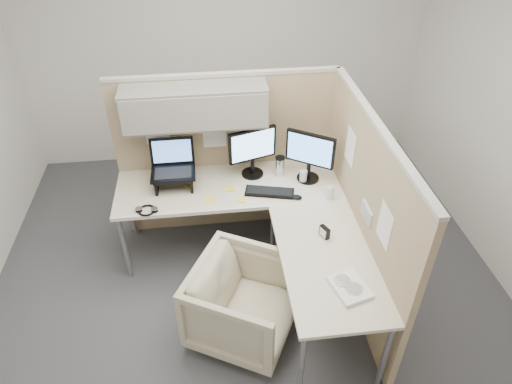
{
  "coord_description": "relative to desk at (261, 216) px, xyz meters",
  "views": [
    {
      "loc": [
        -0.27,
        -2.73,
        3.13
      ],
      "look_at": [
        0.1,
        0.25,
        0.85
      ],
      "focal_mm": 32.0,
      "sensor_mm": 36.0,
      "label": 1
    }
  ],
  "objects": [
    {
      "name": "partition_right",
      "position": [
        0.78,
        -0.19,
        0.13
      ],
      "size": [
        0.07,
        2.03,
        1.63
      ],
      "color": "tan",
      "rests_on": "ground"
    },
    {
      "name": "desk_clock",
      "position": [
        0.45,
        -0.35,
        0.09
      ],
      "size": [
        0.07,
        0.1,
        0.09
      ],
      "rotation": [
        0.0,
        0.0,
        -1.13
      ],
      "color": "black",
      "rests_on": "desk"
    },
    {
      "name": "monitor_right",
      "position": [
        0.48,
        0.42,
        0.32
      ],
      "size": [
        0.39,
        0.27,
        0.47
      ],
      "rotation": [
        0.0,
        0.0,
        -0.58
      ],
      "color": "black",
      "rests_on": "desk"
    },
    {
      "name": "mouse",
      "position": [
        0.33,
        0.15,
        0.06
      ],
      "size": [
        0.1,
        0.08,
        0.03
      ],
      "primitive_type": "ellipsoid",
      "rotation": [
        0.0,
        0.0,
        -0.28
      ],
      "color": "black",
      "rests_on": "desk"
    },
    {
      "name": "travel_mug",
      "position": [
        0.24,
        0.52,
        0.14
      ],
      "size": [
        0.09,
        0.09,
        0.19
      ],
      "color": "silver",
      "rests_on": "desk"
    },
    {
      "name": "soda_can_green",
      "position": [
        0.61,
        0.11,
        0.1
      ],
      "size": [
        0.07,
        0.07,
        0.12
      ],
      "primitive_type": "cylinder",
      "color": "silver",
      "rests_on": "desk"
    },
    {
      "name": "monitor_left",
      "position": [
        -0.0,
        0.55,
        0.32
      ],
      "size": [
        0.43,
        0.2,
        0.47
      ],
      "rotation": [
        0.0,
        0.0,
        0.3
      ],
      "color": "black",
      "rests_on": "desk"
    },
    {
      "name": "sticky_note_c",
      "position": [
        -0.56,
        0.44,
        0.05
      ],
      "size": [
        0.1,
        0.1,
        0.01
      ],
      "primitive_type": "cube",
      "rotation": [
        0.0,
        0.0,
        0.32
      ],
      "color": "yellow",
      "rests_on": "desk"
    },
    {
      "name": "sticky_note_b",
      "position": [
        -0.14,
        0.18,
        0.05
      ],
      "size": [
        0.09,
        0.09,
        0.01
      ],
      "primitive_type": "cube",
      "rotation": [
        0.0,
        0.0,
        -0.15
      ],
      "color": "yellow",
      "rests_on": "desk"
    },
    {
      "name": "desk",
      "position": [
        0.0,
        0.0,
        0.0
      ],
      "size": [
        2.0,
        1.98,
        0.73
      ],
      "color": "beige",
      "rests_on": "ground"
    },
    {
      "name": "sticky_note_d",
      "position": [
        -0.22,
        0.35,
        0.05
      ],
      "size": [
        0.09,
        0.09,
        0.01
      ],
      "primitive_type": "cube",
      "rotation": [
        0.0,
        0.0,
        -0.17
      ],
      "color": "yellow",
      "rests_on": "desk"
    },
    {
      "name": "headphones",
      "position": [
        -0.93,
        0.13,
        0.06
      ],
      "size": [
        0.18,
        0.17,
        0.03
      ],
      "rotation": [
        0.0,
        0.0,
        -0.14
      ],
      "color": "black",
      "rests_on": "desk"
    },
    {
      "name": "laptop_station",
      "position": [
        -0.71,
        0.48,
        0.19
      ],
      "size": [
        0.38,
        0.33,
        0.4
      ],
      "color": "black",
      "rests_on": "desk"
    },
    {
      "name": "keyboard",
      "position": [
        0.11,
        0.25,
        0.05
      ],
      "size": [
        0.44,
        0.24,
        0.02
      ],
      "primitive_type": "cube",
      "rotation": [
        0.0,
        0.0,
        -0.24
      ],
      "color": "black",
      "rests_on": "desk"
    },
    {
      "name": "soda_can_silver",
      "position": [
        0.43,
        0.38,
        0.1
      ],
      "size": [
        0.07,
        0.07,
        0.12
      ],
      "primitive_type": "cylinder",
      "color": "silver",
      "rests_on": "desk"
    },
    {
      "name": "paper_stack",
      "position": [
        0.49,
        -0.88,
        0.06
      ],
      "size": [
        0.28,
        0.32,
        0.03
      ],
      "rotation": [
        0.0,
        0.0,
        0.27
      ],
      "color": "white",
      "rests_on": "desk"
    },
    {
      "name": "office_chair",
      "position": [
        -0.21,
        -0.6,
        -0.31
      ],
      "size": [
        0.95,
        0.97,
        0.75
      ],
      "primitive_type": "imported",
      "rotation": [
        0.0,
        0.0,
        1.08
      ],
      "color": "#C2B99A",
      "rests_on": "ground"
    },
    {
      "name": "sticky_note_a",
      "position": [
        -0.41,
        0.22,
        0.05
      ],
      "size": [
        0.09,
        0.09,
        0.01
      ],
      "primitive_type": "cube",
      "rotation": [
        0.0,
        0.0,
        0.28
      ],
      "color": "yellow",
      "rests_on": "desk"
    },
    {
      "name": "ground",
      "position": [
        -0.12,
        -0.13,
        -0.69
      ],
      "size": [
        4.5,
        4.5,
        0.0
      ],
      "primitive_type": "plane",
      "color": "#3C3D42",
      "rests_on": "ground"
    },
    {
      "name": "partition_back",
      "position": [
        -0.34,
        0.7,
        0.41
      ],
      "size": [
        2.0,
        0.36,
        1.63
      ],
      "color": "tan",
      "rests_on": "ground"
    }
  ]
}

